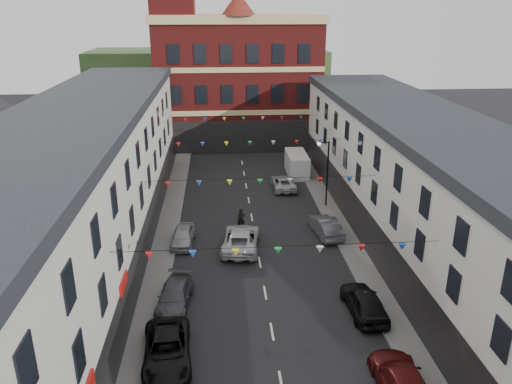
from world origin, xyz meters
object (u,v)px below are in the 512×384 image
object	(u,v)px
car_left_d	(175,296)
car_right_c	(403,382)
car_right_e	(325,226)
pedestrian	(241,219)
car_left_e	(183,236)
moving_car	(241,239)
street_lamp	(325,165)
white_van	(297,164)
car_right_d	(364,302)
car_right_f	(283,183)
car_left_c	(167,350)

from	to	relation	value
car_left_d	car_right_c	bearing A→B (deg)	-30.88
car_right_e	pedestrian	bearing A→B (deg)	-22.09
car_right_c	pedestrian	size ratio (longest dim) A/B	3.03
car_left_d	pedestrian	bearing A→B (deg)	73.59
car_left_e	car_right_c	xyz separation A→B (m)	(10.89, -16.55, 0.07)
car_right_c	moving_car	world-z (taller)	moving_car
street_lamp	car_right_e	size ratio (longest dim) A/B	1.34
street_lamp	moving_car	distance (m)	11.38
car_right_c	white_van	bearing A→B (deg)	-89.92
car_right_c	street_lamp	bearing A→B (deg)	-92.40
car_right_d	car_right_f	distance (m)	21.63
car_left_e	street_lamp	bearing A→B (deg)	32.74
car_left_c	car_right_f	distance (m)	26.53
car_right_e	car_right_d	bearing A→B (deg)	82.06
car_right_d	car_left_d	bearing A→B (deg)	-11.49
white_van	car_right_f	bearing A→B (deg)	-113.65
street_lamp	car_right_d	xyz separation A→B (m)	(-1.05, -16.68, -3.13)
car_left_d	car_right_f	bearing A→B (deg)	71.68
car_right_f	moving_car	bearing A→B (deg)	68.61
car_right_f	car_left_c	bearing A→B (deg)	69.36
car_right_e	white_van	xyz separation A→B (m)	(0.10, 15.22, 0.42)
car_right_c	car_right_e	size ratio (longest dim) A/B	1.16
car_left_c	car_right_e	bearing A→B (deg)	47.92
car_right_f	car_left_d	bearing A→B (deg)	64.84
car_right_c	pedestrian	bearing A→B (deg)	-70.91
car_right_c	car_right_f	xyz separation A→B (m)	(-1.79, 28.14, -0.11)
car_right_d	car_right_f	world-z (taller)	car_right_d
street_lamp	white_van	xyz separation A→B (m)	(-0.95, 9.30, -2.75)
car_right_e	car_right_f	xyz separation A→B (m)	(-1.90, 10.80, -0.09)
moving_car	white_van	xyz separation A→B (m)	(6.79, 17.03, 0.39)
car_right_d	pedestrian	world-z (taller)	pedestrian
moving_car	car_right_d	bearing A→B (deg)	133.97
car_left_d	pedestrian	world-z (taller)	pedestrian
car_right_e	street_lamp	bearing A→B (deg)	-107.99
car_right_c	white_van	size ratio (longest dim) A/B	0.99
car_left_c	car_right_c	size ratio (longest dim) A/B	0.98
car_left_c	car_left_e	xyz separation A→B (m)	(0.00, 13.33, -0.03)
street_lamp	car_left_e	bearing A→B (deg)	-150.85
car_right_c	car_right_f	world-z (taller)	car_right_c
street_lamp	white_van	size ratio (longest dim) A/B	1.15
car_right_c	moving_car	distance (m)	16.88
car_right_d	moving_car	xyz separation A→B (m)	(-6.69, 8.95, -0.01)
car_left_e	white_van	bearing A→B (deg)	58.87
car_left_d	car_left_e	bearing A→B (deg)	96.25
car_left_d	white_van	world-z (taller)	white_van
street_lamp	white_van	distance (m)	9.74
car_left_d	white_van	xyz separation A→B (m)	(11.10, 24.33, 0.50)
car_right_e	pedestrian	world-z (taller)	pedestrian
car_left_e	car_right_f	world-z (taller)	car_left_e
white_van	car_right_e	bearing A→B (deg)	-89.72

